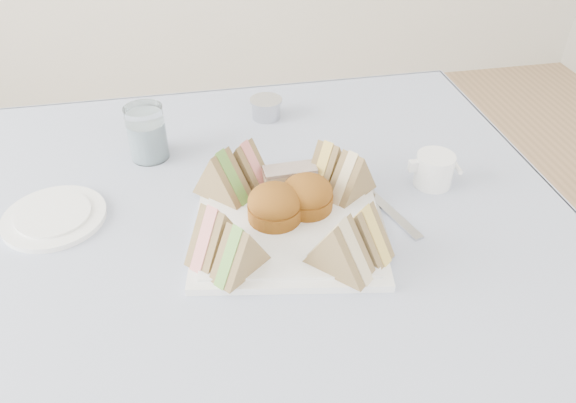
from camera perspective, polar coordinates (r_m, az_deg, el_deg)
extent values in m
cube|color=brown|center=(1.14, -2.30, -18.19)|extent=(0.90, 0.90, 0.74)
cube|color=silver|center=(0.85, -2.92, -3.97)|extent=(1.02, 1.02, 0.01)
cube|color=white|center=(0.87, 0.00, -2.30)|extent=(0.33, 0.33, 0.01)
cylinder|color=#9E4E11|center=(0.85, -1.37, -0.34)|extent=(0.09, 0.09, 0.06)
cylinder|color=#9E4E11|center=(0.87, 1.94, 0.68)|extent=(0.10, 0.10, 0.05)
cube|color=#B6A58C|center=(0.92, 0.19, 2.40)|extent=(0.09, 0.04, 0.04)
cylinder|color=white|center=(0.96, -22.66, -1.49)|extent=(0.19, 0.19, 0.01)
cylinder|color=white|center=(1.04, -14.15, 6.79)|extent=(0.08, 0.08, 0.10)
cylinder|color=#B4B4B9|center=(1.15, -2.23, 9.35)|extent=(0.07, 0.07, 0.04)
cube|color=#B4B4B9|center=(0.93, 9.27, -0.03)|extent=(0.08, 0.20, 0.00)
cube|color=#B4B4B9|center=(0.89, 9.37, -2.00)|extent=(0.03, 0.16, 0.00)
cylinder|color=white|center=(0.98, 14.62, 3.13)|extent=(0.07, 0.07, 0.06)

